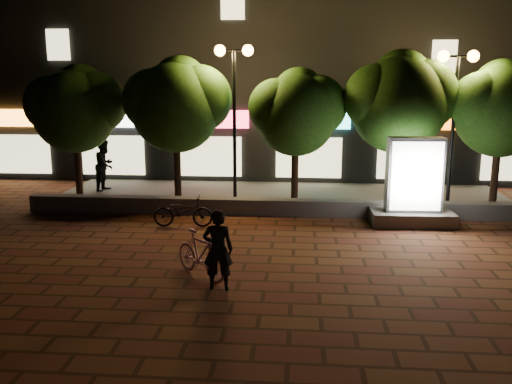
# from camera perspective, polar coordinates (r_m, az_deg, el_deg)

# --- Properties ---
(ground) EXTENTS (80.00, 80.00, 0.00)m
(ground) POSITION_cam_1_polar(r_m,az_deg,el_deg) (13.20, 1.52, -6.75)
(ground) COLOR #55301A
(ground) RESTS_ON ground
(retaining_wall) EXTENTS (16.00, 0.45, 0.50)m
(retaining_wall) POSITION_cam_1_polar(r_m,az_deg,el_deg) (16.97, 2.32, -1.60)
(retaining_wall) COLOR #5F5C58
(retaining_wall) RESTS_ON ground
(sidewalk) EXTENTS (16.00, 5.00, 0.08)m
(sidewalk) POSITION_cam_1_polar(r_m,az_deg,el_deg) (19.45, 2.64, -0.46)
(sidewalk) COLOR #5F5C58
(sidewalk) RESTS_ON ground
(building_block) EXTENTS (28.00, 8.12, 11.30)m
(building_block) POSITION_cam_1_polar(r_m,az_deg,el_deg) (25.48, 3.33, 13.72)
(building_block) COLOR black
(building_block) RESTS_ON ground
(tree_far_left) EXTENTS (3.36, 2.80, 4.63)m
(tree_far_left) POSITION_cam_1_polar(r_m,az_deg,el_deg) (19.52, -18.47, 8.63)
(tree_far_left) COLOR black
(tree_far_left) RESTS_ON sidewalk
(tree_left) EXTENTS (3.60, 3.00, 4.89)m
(tree_left) POSITION_cam_1_polar(r_m,az_deg,el_deg) (18.43, -8.30, 9.42)
(tree_left) COLOR black
(tree_left) RESTS_ON sidewalk
(tree_mid) EXTENTS (3.24, 2.70, 4.50)m
(tree_mid) POSITION_cam_1_polar(r_m,az_deg,el_deg) (17.96, 4.39, 8.72)
(tree_mid) COLOR black
(tree_mid) RESTS_ON sidewalk
(tree_right) EXTENTS (3.72, 3.10, 5.07)m
(tree_right) POSITION_cam_1_polar(r_m,az_deg,el_deg) (18.22, 15.00, 9.50)
(tree_right) COLOR black
(tree_right) RESTS_ON sidewalk
(tree_far_right) EXTENTS (3.48, 2.90, 4.76)m
(tree_far_right) POSITION_cam_1_polar(r_m,az_deg,el_deg) (19.04, 24.58, 8.32)
(tree_far_right) COLOR black
(tree_far_right) RESTS_ON sidewalk
(street_lamp_left) EXTENTS (1.26, 0.36, 5.18)m
(street_lamp_left) POSITION_cam_1_polar(r_m,az_deg,el_deg) (17.81, -2.32, 11.33)
(street_lamp_left) COLOR black
(street_lamp_left) RESTS_ON sidewalk
(street_lamp_right) EXTENTS (1.26, 0.36, 4.98)m
(street_lamp_right) POSITION_cam_1_polar(r_m,az_deg,el_deg) (18.31, 20.35, 10.20)
(street_lamp_right) COLOR black
(street_lamp_right) RESTS_ON sidewalk
(ad_kiosk) EXTENTS (2.41, 1.26, 2.57)m
(ad_kiosk) POSITION_cam_1_polar(r_m,az_deg,el_deg) (16.34, 16.28, 0.22)
(ad_kiosk) COLOR #5F5C58
(ad_kiosk) RESTS_ON ground
(scooter_pink) EXTENTS (1.54, 1.52, 1.02)m
(scooter_pink) POSITION_cam_1_polar(r_m,az_deg,el_deg) (11.76, -5.90, -6.58)
(scooter_pink) COLOR #BA778E
(scooter_pink) RESTS_ON ground
(rider) EXTENTS (0.63, 0.43, 1.68)m
(rider) POSITION_cam_1_polar(r_m,az_deg,el_deg) (10.99, -4.04, -6.06)
(rider) COLOR black
(rider) RESTS_ON ground
(scooter_parked) EXTENTS (1.75, 0.70, 0.90)m
(scooter_parked) POSITION_cam_1_polar(r_m,az_deg,el_deg) (15.72, -7.71, -2.05)
(scooter_parked) COLOR black
(scooter_parked) RESTS_ON ground
(pedestrian) EXTENTS (0.86, 1.03, 1.93)m
(pedestrian) POSITION_cam_1_polar(r_m,az_deg,el_deg) (20.86, -15.65, 2.77)
(pedestrian) COLOR black
(pedestrian) RESTS_ON sidewalk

